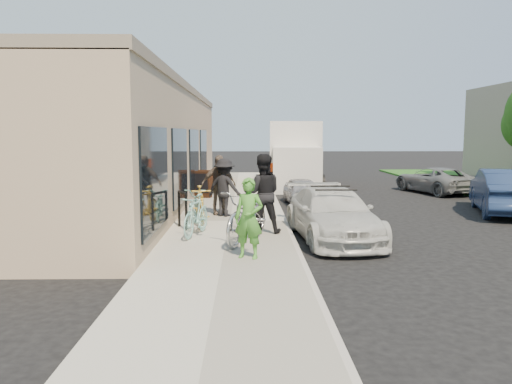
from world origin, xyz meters
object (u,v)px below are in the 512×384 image
object	(u,v)px
far_car_gray	(435,180)
tandem_bike	(248,216)
moving_truck	(295,158)
man_standing	(262,194)
cruiser_bike_c	(200,206)
cruiser_bike_b	(198,203)
cruiser_bike_a	(196,215)
sedan_white	(332,214)
sandwich_board	(203,184)
far_car_blue	(504,191)
bike_rack	(183,206)
bystander_b	(219,185)
bystander_a	(224,187)
sedan_silver	(303,191)
woman_rider	(249,218)

from	to	relation	value
far_car_gray	tandem_bike	xyz separation A→B (m)	(-8.08, -10.24, 0.18)
moving_truck	man_standing	bearing A→B (deg)	-95.75
moving_truck	cruiser_bike_c	distance (m)	11.82
far_car_gray	cruiser_bike_b	distance (m)	11.91
cruiser_bike_b	cruiser_bike_a	bearing A→B (deg)	-80.96
sedan_white	far_car_gray	xyz separation A→B (m)	(6.03, 9.35, -0.06)
man_standing	tandem_bike	bearing A→B (deg)	70.09
sandwich_board	far_car_gray	xyz separation A→B (m)	(9.74, 2.58, -0.11)
cruiser_bike_b	far_car_blue	bearing A→B (deg)	14.53
moving_truck	man_standing	xyz separation A→B (m)	(-1.96, -12.22, -0.27)
sandwich_board	cruiser_bike_b	size ratio (longest dim) A/B	0.61
moving_truck	cruiser_bike_b	world-z (taller)	moving_truck
bike_rack	sandwich_board	xyz separation A→B (m)	(-0.00, 6.07, -0.05)
cruiser_bike_c	bystander_b	world-z (taller)	bystander_b
far_car_blue	bystander_a	xyz separation A→B (m)	(-8.85, -1.16, 0.27)
tandem_bike	cruiser_bike_a	xyz separation A→B (m)	(-1.23, 0.69, -0.10)
moving_truck	far_car_blue	xyz separation A→B (m)	(5.86, -8.59, -0.65)
moving_truck	cruiser_bike_a	world-z (taller)	moving_truck
moving_truck	sedan_white	bearing A→B (deg)	-87.87
sedan_silver	man_standing	xyz separation A→B (m)	(-1.63, -5.73, 0.63)
bike_rack	woman_rider	xyz separation A→B (m)	(1.67, -3.06, 0.21)
bike_rack	sedan_silver	world-z (taller)	bike_rack
sedan_silver	bystander_b	xyz separation A→B (m)	(-2.85, -2.95, 0.55)
sandwich_board	moving_truck	bearing A→B (deg)	68.17
sedan_white	cruiser_bike_b	bearing A→B (deg)	142.86
sandwich_board	sedan_white	bearing A→B (deg)	-47.65
far_car_blue	cruiser_bike_b	world-z (taller)	far_car_blue
far_car_blue	woman_rider	size ratio (longest dim) A/B	2.80
far_car_gray	bystander_a	size ratio (longest dim) A/B	2.38
far_car_blue	cruiser_bike_b	bearing A→B (deg)	26.92
cruiser_bike_b	cruiser_bike_c	distance (m)	1.05
sedan_silver	man_standing	bearing A→B (deg)	-110.50
sedan_silver	cruiser_bike_a	size ratio (longest dim) A/B	1.76
sedan_white	bystander_a	xyz separation A→B (m)	(-2.72, 2.60, 0.38)
man_standing	cruiser_bike_c	world-z (taller)	man_standing
sandwich_board	cruiser_bike_a	size ratio (longest dim) A/B	0.63
moving_truck	bystander_b	bearing A→B (deg)	-105.22
bystander_a	woman_rider	bearing A→B (deg)	126.73
moving_truck	cruiser_bike_a	bearing A→B (deg)	-102.39
sedan_white	sedan_silver	bearing A→B (deg)	85.22
tandem_bike	cruiser_bike_b	size ratio (longest dim) A/B	1.33
far_car_gray	cruiser_bike_b	size ratio (longest dim) A/B	2.38
far_car_gray	cruiser_bike_a	bearing A→B (deg)	29.70
sedan_white	cruiser_bike_c	world-z (taller)	sedan_white
woman_rider	cruiser_bike_a	world-z (taller)	woman_rider
far_car_blue	bystander_b	xyz separation A→B (m)	(-9.04, -0.85, 0.31)
man_standing	bystander_b	xyz separation A→B (m)	(-1.22, 2.78, -0.08)
moving_truck	far_car_blue	bearing A→B (deg)	-52.32
moving_truck	bystander_b	distance (m)	9.97
bike_rack	far_car_gray	size ratio (longest dim) A/B	0.24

